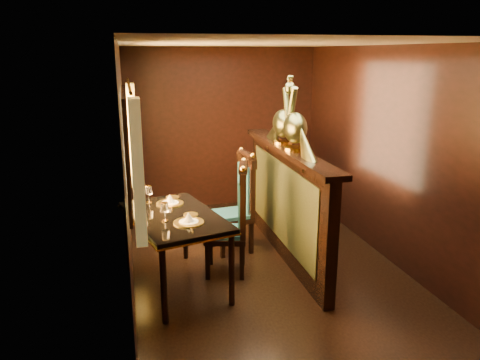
{
  "coord_description": "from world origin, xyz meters",
  "views": [
    {
      "loc": [
        -1.47,
        -4.71,
        2.42
      ],
      "look_at": [
        -0.26,
        0.23,
        1.02
      ],
      "focal_mm": 35.0,
      "sensor_mm": 36.0,
      "label": 1
    }
  ],
  "objects_px": {
    "chair_left": "(236,216)",
    "peacock_left": "(296,114)",
    "peacock_right": "(283,111)",
    "dining_table": "(174,221)",
    "chair_right": "(241,199)"
  },
  "relations": [
    {
      "from": "chair_left",
      "to": "peacock_left",
      "type": "relative_size",
      "value": 1.59
    },
    {
      "from": "peacock_left",
      "to": "peacock_right",
      "type": "relative_size",
      "value": 1.04
    },
    {
      "from": "chair_left",
      "to": "peacock_left",
      "type": "distance_m",
      "value": 1.29
    },
    {
      "from": "dining_table",
      "to": "peacock_left",
      "type": "relative_size",
      "value": 1.88
    },
    {
      "from": "chair_left",
      "to": "chair_right",
      "type": "xyz_separation_m",
      "value": [
        0.21,
        0.63,
        -0.01
      ]
    },
    {
      "from": "chair_right",
      "to": "peacock_left",
      "type": "xyz_separation_m",
      "value": [
        0.48,
        -0.57,
        1.1
      ]
    },
    {
      "from": "chair_right",
      "to": "peacock_right",
      "type": "distance_m",
      "value": 1.2
    },
    {
      "from": "peacock_left",
      "to": "dining_table",
      "type": "bearing_deg",
      "value": -170.37
    },
    {
      "from": "peacock_right",
      "to": "peacock_left",
      "type": "bearing_deg",
      "value": -90.0
    },
    {
      "from": "dining_table",
      "to": "chair_right",
      "type": "height_order",
      "value": "chair_right"
    },
    {
      "from": "dining_table",
      "to": "peacock_left",
      "type": "height_order",
      "value": "peacock_left"
    },
    {
      "from": "chair_right",
      "to": "peacock_left",
      "type": "bearing_deg",
      "value": -57.16
    },
    {
      "from": "dining_table",
      "to": "chair_left",
      "type": "relative_size",
      "value": 1.19
    },
    {
      "from": "dining_table",
      "to": "peacock_right",
      "type": "distance_m",
      "value": 1.83
    },
    {
      "from": "chair_right",
      "to": "peacock_left",
      "type": "relative_size",
      "value": 1.57
    }
  ]
}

